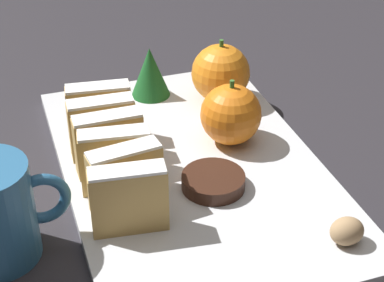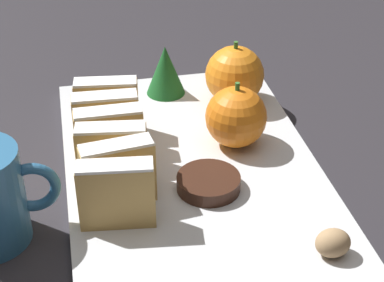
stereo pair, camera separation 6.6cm
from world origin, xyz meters
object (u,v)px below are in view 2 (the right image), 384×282
(orange_far, at_px, (236,117))
(walnut, at_px, (333,243))
(orange_near, at_px, (235,75))
(chocolate_cookie, at_px, (209,183))

(orange_far, distance_m, walnut, 0.19)
(orange_near, relative_size, chocolate_cookie, 1.24)
(orange_far, bearing_deg, walnut, -78.99)
(orange_near, xyz_separation_m, walnut, (0.01, -0.28, -0.02))
(orange_near, distance_m, chocolate_cookie, 0.18)
(orange_near, height_order, orange_far, orange_near)
(orange_near, bearing_deg, walnut, -87.16)
(orange_near, height_order, walnut, orange_near)
(walnut, bearing_deg, orange_far, 101.01)
(walnut, distance_m, chocolate_cookie, 0.14)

